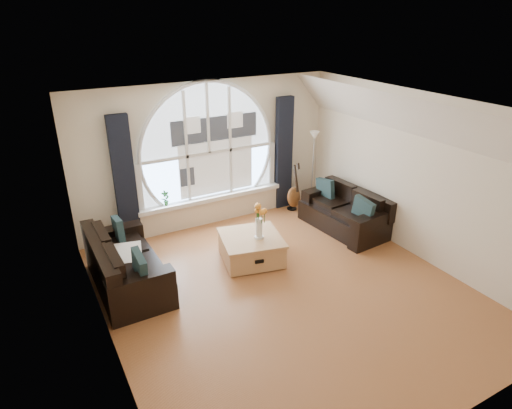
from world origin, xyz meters
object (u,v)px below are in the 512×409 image
floor_lamp (313,169)px  potted_plant (166,198)px  vase_flowers (259,216)px  coffee_chest (251,247)px  sofa_left (127,263)px  guitar (294,187)px  sofa_right (344,209)px

floor_lamp → potted_plant: 3.09m
vase_flowers → potted_plant: 1.99m
coffee_chest → potted_plant: size_ratio=3.39×
sofa_left → guitar: guitar is taller
floor_lamp → sofa_right: bearing=-95.3°
coffee_chest → vase_flowers: size_ratio=1.38×
vase_flowers → floor_lamp: floor_lamp is taller
guitar → potted_plant: size_ratio=3.73×
sofa_left → sofa_right: (4.04, -0.07, 0.00)m
vase_flowers → sofa_left: bearing=171.2°
sofa_right → sofa_left: bearing=174.1°
sofa_right → vase_flowers: (-1.98, -0.25, 0.42)m
floor_lamp → guitar: (-0.48, -0.06, -0.27)m
sofa_left → potted_plant: potted_plant is taller
vase_flowers → floor_lamp: 2.55m
coffee_chest → floor_lamp: 2.64m
vase_flowers → floor_lamp: size_ratio=0.44×
sofa_right → vase_flowers: bearing=-177.7°
sofa_left → sofa_right: 4.05m
guitar → coffee_chest: bearing=-155.9°
sofa_right → potted_plant: 3.32m
vase_flowers → floor_lamp: (2.09, 1.46, -0.02)m
guitar → floor_lamp: bearing=-6.0°
sofa_right → coffee_chest: (-2.07, -0.16, -0.16)m
floor_lamp → sofa_left: bearing=-164.6°
potted_plant → vase_flowers: bearing=-60.3°
floor_lamp → potted_plant: size_ratio=5.62×
coffee_chest → floor_lamp: bearing=44.8°
vase_flowers → guitar: (1.61, 1.40, -0.29)m
coffee_chest → vase_flowers: bearing=-31.7°
coffee_chest → potted_plant: (-0.89, 1.63, 0.46)m
sofa_right → floor_lamp: size_ratio=1.06×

